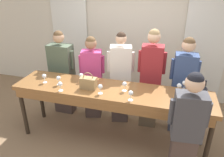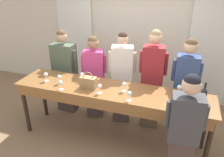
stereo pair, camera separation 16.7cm
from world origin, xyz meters
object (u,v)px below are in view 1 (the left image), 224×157
at_px(wine_glass_center_left, 81,76).
at_px(guest_navy_coat, 183,85).
at_px(tasting_bar, 110,95).
at_px(wine_glass_front_mid, 179,86).
at_px(wine_glass_center_right, 60,84).
at_px(wine_glass_back_right, 44,76).
at_px(wine_glass_near_host, 197,87).
at_px(wine_glass_front_left, 131,93).
at_px(wine_glass_center_mid, 185,83).
at_px(guest_cream_sweater, 120,78).
at_px(guest_olive_jacket, 62,73).
at_px(wine_glass_front_right, 58,79).
at_px(guest_striped_shirt, 151,79).
at_px(guest_pink_top, 92,77).
at_px(host_pouring, 186,130).
at_px(wine_bottle, 203,94).
at_px(handbag, 88,83).
at_px(wine_glass_back_left, 100,87).
at_px(wine_glass_back_mid, 125,84).

height_order(wine_glass_center_left, guest_navy_coat, guest_navy_coat).
bearing_deg(tasting_bar, wine_glass_front_mid, 10.61).
bearing_deg(wine_glass_center_right, wine_glass_front_mid, 13.97).
height_order(wine_glass_back_right, wine_glass_near_host, same).
distance_m(wine_glass_front_left, wine_glass_center_mid, 0.91).
relative_size(wine_glass_front_left, wine_glass_back_right, 1.00).
bearing_deg(wine_glass_front_left, guest_cream_sweater, 112.53).
height_order(wine_glass_near_host, guest_olive_jacket, guest_olive_jacket).
relative_size(wine_glass_front_right, guest_striped_shirt, 0.08).
bearing_deg(guest_striped_shirt, guest_pink_top, 180.00).
relative_size(wine_glass_front_mid, guest_pink_top, 0.09).
height_order(guest_navy_coat, host_pouring, guest_navy_coat).
xyz_separation_m(wine_bottle, wine_glass_center_right, (-2.07, -0.23, -0.02)).
bearing_deg(guest_pink_top, wine_glass_front_mid, -15.51).
bearing_deg(handbag, guest_striped_shirt, 36.97).
height_order(wine_bottle, wine_glass_near_host, wine_bottle).
xyz_separation_m(wine_glass_near_host, guest_cream_sweater, (-1.27, 0.41, -0.20)).
height_order(wine_bottle, guest_navy_coat, guest_navy_coat).
distance_m(wine_glass_center_left, guest_olive_jacket, 0.83).
bearing_deg(wine_glass_near_host, wine_glass_front_right, -172.51).
bearing_deg(wine_glass_front_left, wine_glass_back_left, 171.65).
relative_size(wine_glass_front_mid, guest_cream_sweater, 0.09).
bearing_deg(wine_glass_back_right, guest_striped_shirt, 22.09).
relative_size(wine_glass_front_left, wine_glass_back_left, 1.00).
bearing_deg(wine_glass_near_host, wine_glass_center_right, -167.07).
bearing_deg(wine_glass_center_left, wine_glass_center_right, -115.98).
relative_size(wine_glass_back_right, guest_striped_shirt, 0.08).
bearing_deg(guest_olive_jacket, wine_glass_center_mid, -8.10).
xyz_separation_m(wine_bottle, wine_glass_front_left, (-0.98, -0.22, -0.02)).
distance_m(wine_glass_back_right, guest_pink_top, 0.93).
bearing_deg(wine_glass_center_right, host_pouring, -9.39).
xyz_separation_m(wine_glass_front_right, wine_glass_back_right, (-0.26, 0.01, -0.00)).
height_order(guest_olive_jacket, host_pouring, guest_olive_jacket).
relative_size(wine_glass_center_mid, guest_striped_shirt, 0.08).
bearing_deg(wine_glass_center_right, wine_glass_back_left, 7.57).
bearing_deg(wine_glass_center_right, tasting_bar, 18.52).
xyz_separation_m(wine_bottle, handbag, (-1.69, -0.03, -0.03)).
distance_m(tasting_bar, wine_glass_back_mid, 0.30).
distance_m(handbag, wine_glass_front_right, 0.51).
xyz_separation_m(tasting_bar, wine_glass_center_mid, (1.10, 0.30, 0.20)).
xyz_separation_m(tasting_bar, wine_glass_center_left, (-0.54, 0.14, 0.20)).
xyz_separation_m(wine_glass_center_left, wine_glass_center_mid, (1.65, 0.16, 0.00)).
xyz_separation_m(handbag, wine_glass_center_mid, (1.45, 0.35, 0.01)).
relative_size(wine_glass_front_right, guest_navy_coat, 0.09).
relative_size(wine_glass_near_host, host_pouring, 0.09).
xyz_separation_m(wine_glass_center_mid, wine_glass_back_mid, (-0.88, -0.28, 0.00)).
relative_size(wine_glass_center_mid, host_pouring, 0.09).
distance_m(wine_glass_front_mid, guest_pink_top, 1.64).
xyz_separation_m(wine_glass_near_host, guest_striped_shirt, (-0.73, 0.41, -0.14)).
distance_m(wine_glass_front_mid, wine_glass_near_host, 0.26).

